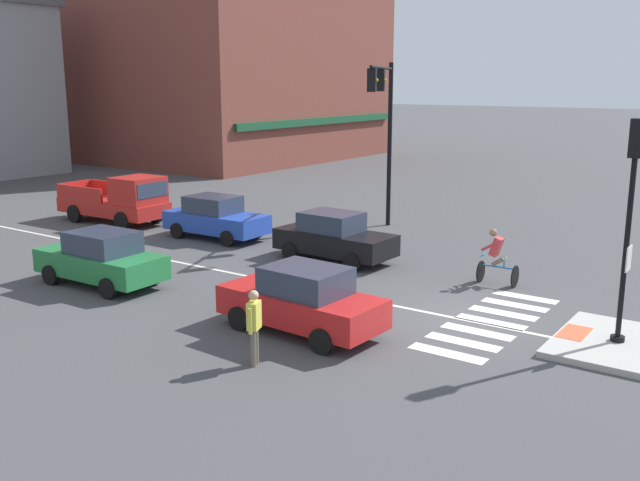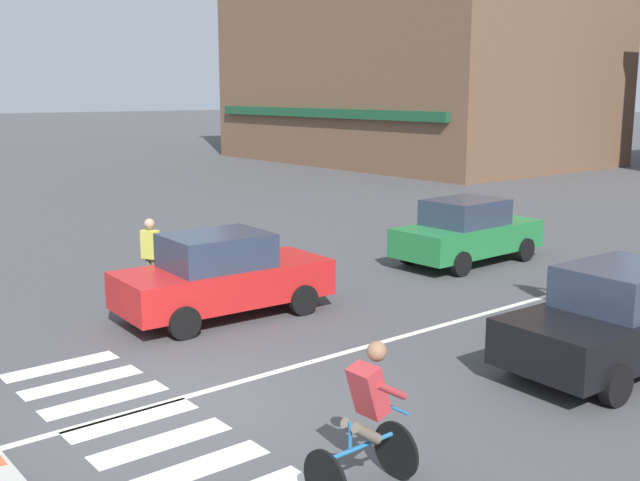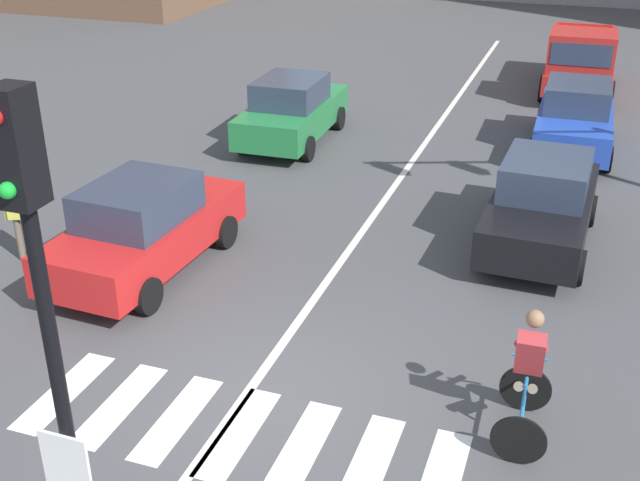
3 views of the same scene
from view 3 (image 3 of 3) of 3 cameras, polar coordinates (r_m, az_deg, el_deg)
ground_plane at (r=10.78m, az=-4.18°, el=-11.19°), size 300.00×300.00×0.00m
signal_pole at (r=6.35m, az=-18.75°, el=-7.27°), size 0.44×0.38×5.01m
crosswalk_stripe_a at (r=11.39m, az=-17.90°, el=-10.28°), size 0.44×1.80×0.01m
crosswalk_stripe_b at (r=10.95m, az=-14.22°, el=-11.36°), size 0.44×1.80×0.01m
crosswalk_stripe_c at (r=10.57m, az=-10.22°, el=-12.46°), size 0.44×1.80×0.01m
crosswalk_stripe_d at (r=10.24m, az=-5.91°, el=-13.58°), size 0.44×1.80×0.01m
crosswalk_stripe_e at (r=9.97m, az=-1.29°, el=-14.68°), size 0.44×1.80×0.01m
crosswalk_stripe_f at (r=9.77m, az=3.59°, el=-15.74°), size 0.44×1.80×0.01m
crosswalk_stripe_g at (r=9.65m, az=8.69°, el=-16.71°), size 0.44×1.80×0.01m
lane_centre_line at (r=19.36m, az=6.95°, el=6.10°), size 0.14×28.00×0.01m
car_black_eastbound_mid at (r=14.97m, az=15.67°, el=2.59°), size 1.96×4.16×1.64m
car_blue_eastbound_far at (r=20.32m, az=17.86°, el=8.40°), size 1.91×4.13×1.64m
car_red_westbound_near at (r=13.81m, az=-12.52°, el=0.95°), size 2.01×4.18×1.64m
car_green_westbound_far at (r=19.99m, az=-2.02°, el=9.35°), size 1.92×4.14×1.64m
pickup_truck_red_eastbound_distant at (r=25.40m, az=18.19°, el=12.08°), size 2.14×5.14×2.08m
cyclist at (r=10.00m, az=14.69°, el=-9.27°), size 0.69×1.11×1.68m
pedestrian_at_curb_left at (r=14.72m, az=-20.83°, el=2.14°), size 0.52×0.33×1.67m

